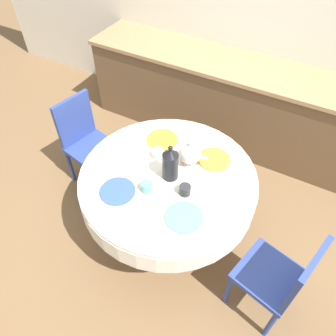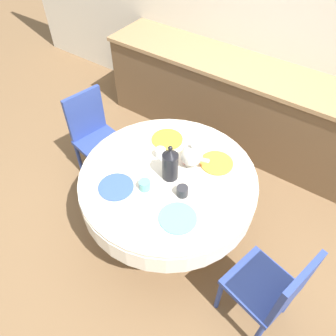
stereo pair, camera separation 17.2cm
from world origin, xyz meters
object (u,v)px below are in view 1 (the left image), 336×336
(chair_right, at_px, (86,139))
(coffee_carafe, at_px, (171,164))
(chair_left, at_px, (282,277))
(teapot, at_px, (190,154))

(chair_right, xyz_separation_m, coffee_carafe, (1.01, -0.20, 0.36))
(chair_left, distance_m, coffee_carafe, 1.06)
(chair_left, distance_m, teapot, 1.06)
(chair_right, relative_size, coffee_carafe, 2.94)
(coffee_carafe, bearing_deg, chair_left, -14.41)
(chair_left, relative_size, teapot, 3.88)
(chair_right, distance_m, teapot, 1.12)
(chair_left, bearing_deg, teapot, 78.01)
(chair_left, relative_size, chair_right, 1.00)
(chair_left, xyz_separation_m, chair_right, (-1.98, 0.45, 0.00))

